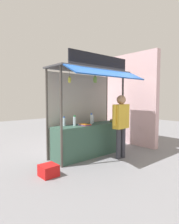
# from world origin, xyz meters

# --- Properties ---
(ground_plane) EXTENTS (20.00, 20.00, 0.00)m
(ground_plane) POSITION_xyz_m (0.00, 0.00, 0.00)
(ground_plane) COLOR gray
(stall_counter) EXTENTS (2.23, 0.56, 0.91)m
(stall_counter) POSITION_xyz_m (0.00, 0.00, 0.46)
(stall_counter) COLOR #385B4C
(stall_counter) RESTS_ON ground
(stall_structure) EXTENTS (2.43, 1.43, 2.79)m
(stall_structure) POSITION_xyz_m (0.00, 0.11, 1.67)
(stall_structure) COLOR #4C4742
(stall_structure) RESTS_ON ground
(water_bottle_front_right) EXTENTS (0.08, 0.08, 0.28)m
(water_bottle_front_right) POSITION_xyz_m (-0.50, 0.04, 1.04)
(water_bottle_front_right) COLOR silver
(water_bottle_front_right) RESTS_ON stall_counter
(water_bottle_rear_center) EXTENTS (0.09, 0.09, 0.31)m
(water_bottle_rear_center) POSITION_xyz_m (0.09, 0.02, 1.05)
(water_bottle_rear_center) COLOR silver
(water_bottle_rear_center) RESTS_ON stall_counter
(water_bottle_mid_left) EXTENTS (0.07, 0.07, 0.25)m
(water_bottle_mid_left) POSITION_xyz_m (-0.72, 0.22, 1.03)
(water_bottle_mid_left) COLOR silver
(water_bottle_mid_left) RESTS_ON stall_counter
(water_bottle_center) EXTENTS (0.07, 0.07, 0.25)m
(water_bottle_center) POSITION_xyz_m (0.20, 0.08, 1.03)
(water_bottle_center) COLOR silver
(water_bottle_center) RESTS_ON stall_counter
(magazine_stack_mid_right) EXTENTS (0.20, 0.28, 0.09)m
(magazine_stack_mid_right) POSITION_xyz_m (0.93, -0.12, 0.95)
(magazine_stack_mid_right) COLOR blue
(magazine_stack_mid_right) RESTS_ON stall_counter
(magazine_stack_front_left) EXTENTS (0.26, 0.31, 0.04)m
(magazine_stack_front_left) POSITION_xyz_m (-0.25, -0.09, 0.93)
(magazine_stack_front_left) COLOR red
(magazine_stack_front_left) RESTS_ON stall_counter
(banana_bunch_inner_right) EXTENTS (0.10, 0.10, 0.30)m
(banana_bunch_inner_right) POSITION_xyz_m (-0.94, -0.38, 2.08)
(banana_bunch_inner_right) COLOR #332D23
(banana_bunch_leftmost) EXTENTS (0.12, 0.12, 0.26)m
(banana_bunch_leftmost) POSITION_xyz_m (-0.13, -0.38, 2.14)
(banana_bunch_leftmost) COLOR #332D23
(vendor_person) EXTENTS (0.66, 0.25, 1.73)m
(vendor_person) POSITION_xyz_m (0.51, -0.73, 1.04)
(vendor_person) COLOR #383842
(vendor_person) RESTS_ON ground
(plastic_crate) EXTENTS (0.36, 0.36, 0.24)m
(plastic_crate) POSITION_xyz_m (-1.61, -0.54, 0.12)
(plastic_crate) COLOR red
(plastic_crate) RESTS_ON ground
(neighbour_wall) EXTENTS (0.20, 2.40, 3.20)m
(neighbour_wall) POSITION_xyz_m (2.09, 0.30, 1.60)
(neighbour_wall) COLOR beige
(neighbour_wall) RESTS_ON ground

